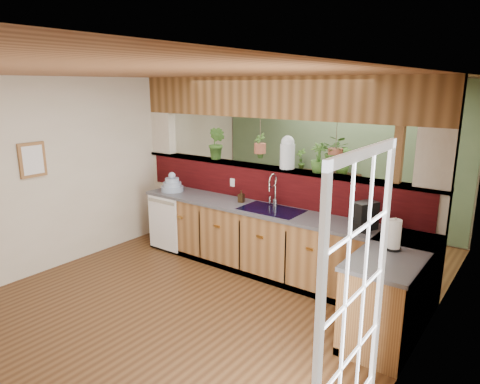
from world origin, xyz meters
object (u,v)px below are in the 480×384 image
Objects in this scene: dish_stack at (172,185)px; paper_towel at (394,235)px; soap_dispenser at (241,196)px; faucet at (273,189)px; glass_jar at (287,152)px; coffee_maker at (364,217)px; shelving_console at (317,198)px.

dish_stack is 1.03× the size of paper_towel.
dish_stack is at bearing -174.96° from soap_dispenser.
faucet is 1.02× the size of glass_jar.
soap_dispenser is at bearing -158.99° from coffee_maker.
coffee_maker is 0.71× the size of glass_jar.
glass_jar is (-1.26, 0.42, 0.57)m from coffee_maker.
shelving_console is (-2.16, 2.74, -0.55)m from paper_towel.
dish_stack reaches higher than soap_dispenser.
faucet is 1.89m from paper_towel.
faucet is 1.36× the size of paper_towel.
coffee_maker is (1.33, -0.20, -0.10)m from faucet.
paper_towel reaches higher than soap_dispenser.
dish_stack is 3.51m from paper_towel.
shelving_console is at bearing 100.05° from faucet.
dish_stack reaches higher than shelving_console.
paper_towel reaches higher than coffee_maker.
dish_stack is at bearing 173.16° from paper_towel.
glass_jar reaches higher than soap_dispenser.
faucet is at bearing 6.77° from dish_stack.
faucet is at bearing 160.90° from paper_towel.
shelving_console is (0.09, 2.21, -0.49)m from soap_dispenser.
faucet is 0.31× the size of shelving_console.
paper_towel is 0.23× the size of shelving_console.
dish_stack is 1.07× the size of coffee_maker.
paper_towel is at bearing -26.02° from glass_jar.
paper_towel reaches higher than shelving_console.
coffee_maker is 0.96× the size of paper_towel.
paper_towel is at bearing -6.84° from dish_stack.
faucet is 2.65× the size of soap_dispenser.
soap_dispenser is 0.54× the size of coffee_maker.
coffee_maker is 0.62m from paper_towel.
shelving_console is (-0.45, 1.90, -1.11)m from glass_jar.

